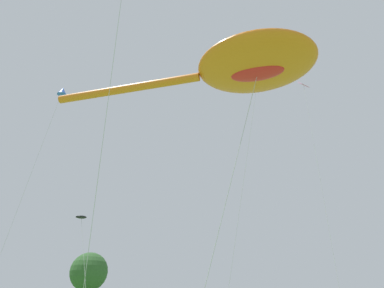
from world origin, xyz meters
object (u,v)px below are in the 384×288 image
(big_show_kite, at_px, (250,66))
(tree_oak_left, at_px, (89,272))
(small_kite_streamer_purple, at_px, (306,97))
(small_kite_triangle_green, at_px, (81,219))
(small_kite_tiny_distant, at_px, (62,92))
(small_kite_delta_white, at_px, (260,63))

(big_show_kite, height_order, tree_oak_left, big_show_kite)
(small_kite_streamer_purple, relative_size, small_kite_triangle_green, 2.58)
(small_kite_triangle_green, distance_m, small_kite_tiny_distant, 13.76)
(small_kite_triangle_green, bearing_deg, tree_oak_left, 92.27)
(big_show_kite, height_order, small_kite_delta_white, small_kite_delta_white)
(big_show_kite, distance_m, small_kite_delta_white, 13.18)
(tree_oak_left, bearing_deg, small_kite_triangle_green, -127.62)
(big_show_kite, xyz_separation_m, small_kite_delta_white, (9.55, 3.48, 8.40))
(small_kite_streamer_purple, xyz_separation_m, tree_oak_left, (12.12, 42.92, -10.40))
(big_show_kite, distance_m, tree_oak_left, 50.01)
(small_kite_streamer_purple, xyz_separation_m, small_kite_triangle_green, (-10.63, 13.39, -10.21))
(small_kite_delta_white, bearing_deg, small_kite_tiny_distant, 29.12)
(tree_oak_left, bearing_deg, small_kite_tiny_distant, -133.88)
(small_kite_triangle_green, height_order, tree_oak_left, tree_oak_left)
(small_kite_tiny_distant, relative_size, small_kite_delta_white, 0.85)
(small_kite_tiny_distant, height_order, small_kite_delta_white, small_kite_delta_white)
(small_kite_tiny_distant, bearing_deg, tree_oak_left, -145.96)
(big_show_kite, relative_size, small_kite_streamer_purple, 0.73)
(tree_oak_left, bearing_deg, big_show_kite, -118.56)
(small_kite_triangle_green, xyz_separation_m, small_kite_tiny_distant, (-0.44, 5.41, 12.65))
(small_kite_streamer_purple, distance_m, small_kite_delta_white, 5.08)
(small_kite_streamer_purple, relative_size, small_kite_delta_white, 0.81)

